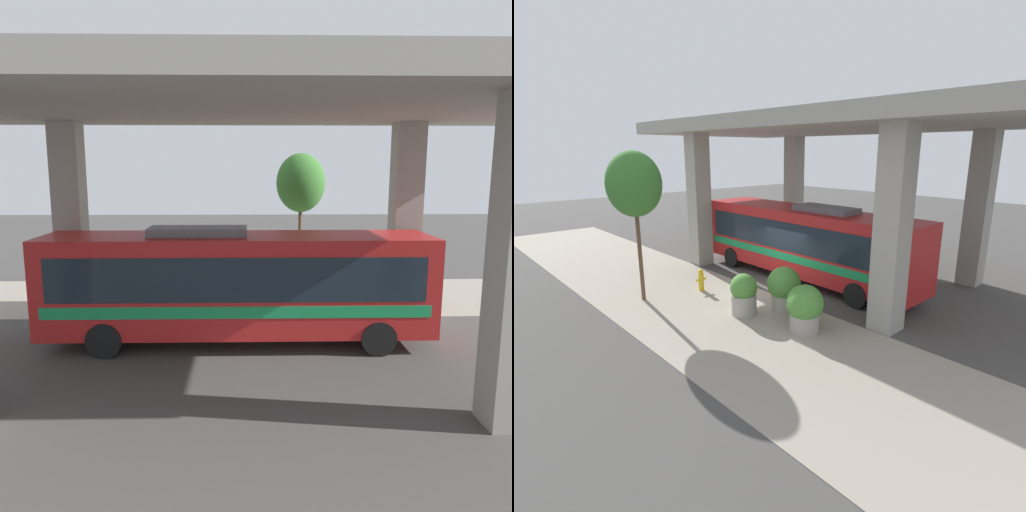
% 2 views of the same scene
% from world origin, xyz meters
% --- Properties ---
extents(ground_plane, '(80.00, 80.00, 0.00)m').
position_xyz_m(ground_plane, '(0.00, 0.00, 0.00)').
color(ground_plane, '#474442').
rests_on(ground_plane, ground).
extents(sidewalk_strip, '(6.00, 40.00, 0.02)m').
position_xyz_m(sidewalk_strip, '(-3.00, 0.00, 0.01)').
color(sidewalk_strip, gray).
rests_on(sidewalk_strip, ground).
extents(overpass, '(9.40, 19.05, 7.27)m').
position_xyz_m(overpass, '(4.00, 0.00, 6.36)').
color(overpass, '#9E998E').
rests_on(overpass, ground).
extents(bus, '(2.57, 11.38, 3.53)m').
position_xyz_m(bus, '(2.48, -0.05, 1.92)').
color(bus, '#B21E1E').
rests_on(bus, ground).
extents(fire_hydrant, '(0.47, 0.23, 0.96)m').
position_xyz_m(fire_hydrant, '(-1.93, 1.88, 0.49)').
color(fire_hydrant, gold).
rests_on(fire_hydrant, ground).
extents(planter_front, '(1.27, 1.27, 1.68)m').
position_xyz_m(planter_front, '(-0.83, -2.02, 0.88)').
color(planter_front, '#9E998E').
rests_on(planter_front, ground).
extents(planter_middle, '(1.25, 1.25, 1.60)m').
position_xyz_m(planter_middle, '(-1.61, -3.78, 0.82)').
color(planter_middle, '#9E998E').
rests_on(planter_middle, ground).
extents(planter_back, '(0.99, 0.99, 1.55)m').
position_xyz_m(planter_back, '(-2.21, -1.35, 0.79)').
color(planter_back, '#9E998E').
rests_on(planter_back, ground).
extents(street_tree_near, '(2.06, 2.06, 5.85)m').
position_xyz_m(street_tree_near, '(-4.24, 2.55, 4.59)').
color(street_tree_near, brown).
rests_on(street_tree_near, ground).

